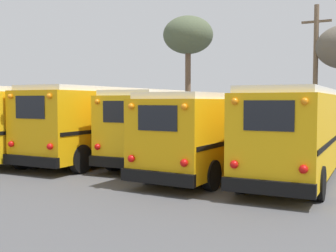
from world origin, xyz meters
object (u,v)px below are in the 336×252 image
(school_bus_0, at_px, (63,120))
(school_bus_4, at_px, (301,129))
(utility_pole, at_px, (315,72))
(bare_tree_0, at_px, (188,37))
(school_bus_1, at_px, (116,120))
(school_bus_2, at_px, (177,123))
(school_bus_3, at_px, (228,128))

(school_bus_0, xyz_separation_m, school_bus_4, (11.31, -0.48, -0.09))
(utility_pole, relative_size, bare_tree_0, 0.95)
(bare_tree_0, bearing_deg, school_bus_1, -79.67)
(school_bus_4, distance_m, utility_pole, 12.88)
(school_bus_1, relative_size, school_bus_2, 1.09)
(school_bus_2, bearing_deg, utility_pole, 68.30)
(school_bus_4, distance_m, bare_tree_0, 18.89)
(bare_tree_0, bearing_deg, school_bus_3, -59.72)
(school_bus_0, distance_m, school_bus_1, 2.86)
(school_bus_1, distance_m, school_bus_2, 2.91)
(school_bus_1, xyz_separation_m, school_bus_3, (5.65, -0.51, -0.19))
(school_bus_3, relative_size, utility_pole, 1.26)
(school_bus_2, distance_m, bare_tree_0, 14.94)
(utility_pole, bearing_deg, school_bus_4, -84.03)
(school_bus_1, relative_size, school_bus_3, 0.99)
(school_bus_3, distance_m, bare_tree_0, 17.12)
(school_bus_4, bearing_deg, school_bus_0, 177.56)
(school_bus_0, relative_size, bare_tree_0, 1.18)
(school_bus_2, bearing_deg, school_bus_1, -166.55)
(school_bus_4, xyz_separation_m, utility_pole, (-1.31, 12.50, 2.81))
(school_bus_4, bearing_deg, school_bus_3, 172.20)
(school_bus_4, bearing_deg, bare_tree_0, 127.47)
(school_bus_0, xyz_separation_m, school_bus_3, (8.48, -0.09, -0.16))
(school_bus_1, bearing_deg, school_bus_4, -6.04)
(school_bus_1, xyz_separation_m, bare_tree_0, (-2.43, 13.34, 5.83))
(school_bus_1, bearing_deg, school_bus_0, -171.62)
(school_bus_3, bearing_deg, bare_tree_0, 120.28)
(school_bus_0, bearing_deg, school_bus_4, -2.44)
(school_bus_3, height_order, school_bus_4, school_bus_4)
(school_bus_2, relative_size, school_bus_4, 0.99)
(school_bus_4, bearing_deg, school_bus_1, 173.96)
(school_bus_3, xyz_separation_m, utility_pole, (1.52, 12.11, 2.89))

